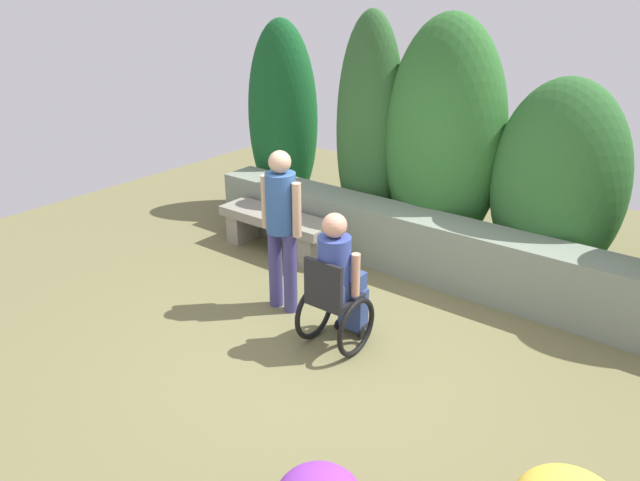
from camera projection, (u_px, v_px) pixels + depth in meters
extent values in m
plane|color=olive|center=(328.00, 349.00, 5.56)|extent=(11.53, 11.53, 0.00)
cube|color=gray|center=(429.00, 247.00, 6.81)|extent=(6.06, 0.52, 0.72)
ellipsoid|color=#155223|center=(283.00, 118.00, 8.52)|extent=(1.12, 0.78, 2.71)
ellipsoid|color=#305F2D|center=(369.00, 130.00, 7.51)|extent=(0.92, 0.64, 2.87)
ellipsoid|color=#306E2D|center=(444.00, 140.00, 7.03)|extent=(1.48, 1.04, 2.86)
ellipsoid|color=#2E652C|center=(557.00, 185.00, 6.42)|extent=(1.45, 1.02, 2.28)
cube|color=gray|center=(243.00, 226.00, 7.85)|extent=(0.20, 0.40, 0.38)
cube|color=gray|center=(314.00, 249.00, 7.18)|extent=(0.20, 0.40, 0.38)
cube|color=gray|center=(276.00, 218.00, 7.42)|extent=(1.56, 0.47, 0.12)
cube|color=black|center=(335.00, 298.00, 5.43)|extent=(0.40, 0.40, 0.06)
cube|color=black|center=(323.00, 283.00, 5.20)|extent=(0.40, 0.04, 0.40)
cube|color=black|center=(354.00, 322.00, 5.82)|extent=(0.28, 0.12, 0.03)
torus|color=black|center=(314.00, 311.00, 5.65)|extent=(0.05, 0.56, 0.56)
torus|color=black|center=(356.00, 327.00, 5.38)|extent=(0.05, 0.56, 0.56)
cylinder|color=black|center=(338.00, 324.00, 5.87)|extent=(0.03, 0.10, 0.10)
cylinder|color=black|center=(362.00, 334.00, 5.71)|extent=(0.03, 0.10, 0.10)
cube|color=navy|center=(342.00, 283.00, 5.46)|extent=(0.30, 0.40, 0.16)
cube|color=navy|center=(353.00, 308.00, 5.74)|extent=(0.26, 0.14, 0.43)
cylinder|color=#344592|center=(334.00, 263.00, 5.27)|extent=(0.30, 0.30, 0.50)
cylinder|color=tan|center=(321.00, 263.00, 5.45)|extent=(0.08, 0.08, 0.40)
cylinder|color=tan|center=(356.00, 275.00, 5.24)|extent=(0.08, 0.08, 0.40)
sphere|color=tan|center=(335.00, 225.00, 5.13)|extent=(0.22, 0.22, 0.22)
cylinder|color=#3F3B77|center=(275.00, 268.00, 6.16)|extent=(0.14, 0.14, 0.87)
cylinder|color=#3F3B77|center=(290.00, 273.00, 6.05)|extent=(0.14, 0.14, 0.87)
cylinder|color=#315894|center=(281.00, 203.00, 5.81)|extent=(0.30, 0.30, 0.60)
cylinder|color=tan|center=(266.00, 201.00, 5.93)|extent=(0.09, 0.09, 0.54)
cylinder|color=tan|center=(297.00, 210.00, 5.71)|extent=(0.09, 0.09, 0.54)
sphere|color=tan|center=(280.00, 162.00, 5.65)|extent=(0.22, 0.22, 0.22)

